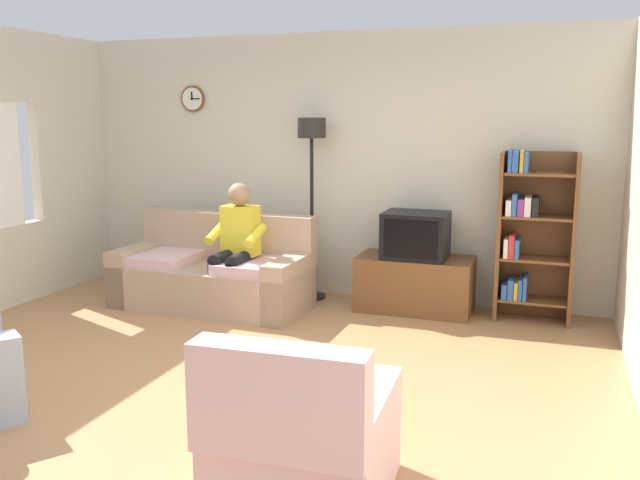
% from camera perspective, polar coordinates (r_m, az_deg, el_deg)
% --- Properties ---
extents(ground_plane, '(12.00, 12.00, 0.00)m').
position_cam_1_polar(ground_plane, '(4.94, -8.96, -11.83)').
color(ground_plane, '#B27F51').
extents(back_wall_assembly, '(6.20, 0.17, 2.70)m').
position_cam_1_polar(back_wall_assembly, '(7.04, 1.05, 6.31)').
color(back_wall_assembly, beige).
rests_on(back_wall_assembly, ground_plane).
extents(couch, '(1.92, 0.93, 0.90)m').
position_cam_1_polar(couch, '(6.73, -9.00, -2.96)').
color(couch, tan).
rests_on(couch, ground_plane).
extents(tv_stand, '(1.10, 0.56, 0.53)m').
position_cam_1_polar(tv_stand, '(6.57, 8.06, -3.71)').
color(tv_stand, brown).
rests_on(tv_stand, ground_plane).
extents(tv, '(0.60, 0.49, 0.44)m').
position_cam_1_polar(tv, '(6.45, 8.13, 0.41)').
color(tv, black).
rests_on(tv, tv_stand).
extents(bookshelf, '(0.68, 0.36, 1.57)m').
position_cam_1_polar(bookshelf, '(6.42, 17.45, 0.53)').
color(bookshelf, brown).
rests_on(bookshelf, ground_plane).
extents(floor_lamp, '(0.28, 0.28, 1.85)m').
position_cam_1_polar(floor_lamp, '(6.78, -0.71, 6.99)').
color(floor_lamp, black).
rests_on(floor_lamp, ground_plane).
extents(armchair_near_bookshelf, '(0.84, 0.91, 0.90)m').
position_cam_1_polar(armchair_near_bookshelf, '(3.42, -1.44, -16.97)').
color(armchair_near_bookshelf, beige).
rests_on(armchair_near_bookshelf, ground_plane).
extents(person_on_couch, '(0.52, 0.54, 1.24)m').
position_cam_1_polar(person_on_couch, '(6.42, -7.20, -0.06)').
color(person_on_couch, yellow).
rests_on(person_on_couch, ground_plane).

